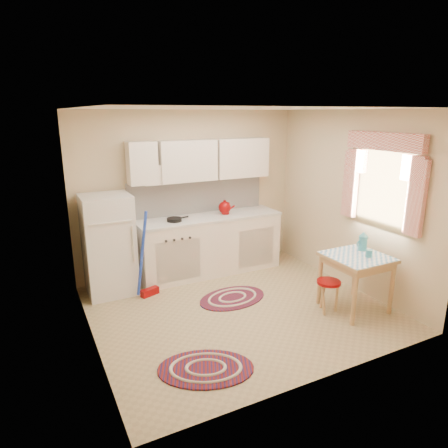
{
  "coord_description": "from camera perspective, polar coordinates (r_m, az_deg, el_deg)",
  "views": [
    {
      "loc": [
        -2.29,
        -4.11,
        2.46
      ],
      "look_at": [
        -0.08,
        0.25,
        1.09
      ],
      "focal_mm": 32.0,
      "sensor_mm": 36.0,
      "label": 1
    }
  ],
  "objects": [
    {
      "name": "fridge",
      "position": [
        5.71,
        -16.16,
        -2.9
      ],
      "size": [
        0.65,
        0.6,
        1.4
      ],
      "primitive_type": "cube",
      "color": "silver",
      "rests_on": "ground"
    },
    {
      "name": "red_canister",
      "position": [
        6.24,
        0.23,
        2.15
      ],
      "size": [
        0.12,
        0.12,
        0.16
      ],
      "primitive_type": "cylinder",
      "rotation": [
        0.0,
        0.0,
        -0.04
      ],
      "color": "#7F0405",
      "rests_on": "countertop"
    },
    {
      "name": "room_shell",
      "position": [
        5.06,
        2.5,
        5.84
      ],
      "size": [
        3.64,
        3.6,
        2.52
      ],
      "color": "tan",
      "rests_on": "ground"
    },
    {
      "name": "stool",
      "position": [
        5.3,
        14.6,
        -9.96
      ],
      "size": [
        0.34,
        0.34,
        0.42
      ],
      "primitive_type": "cylinder",
      "rotation": [
        0.0,
        0.0,
        -0.16
      ],
      "color": "#7F0405",
      "rests_on": "ground"
    },
    {
      "name": "red_kettle",
      "position": [
        6.23,
        0.09,
        2.38
      ],
      "size": [
        0.27,
        0.26,
        0.21
      ],
      "primitive_type": null,
      "rotation": [
        0.0,
        0.0,
        -0.41
      ],
      "color": "#7F0405",
      "rests_on": "countertop"
    },
    {
      "name": "table",
      "position": [
        5.41,
        18.2,
        -7.96
      ],
      "size": [
        0.72,
        0.72,
        0.72
      ],
      "primitive_type": "cube",
      "color": "tan",
      "rests_on": "ground"
    },
    {
      "name": "countertop",
      "position": [
        6.15,
        -2.11,
        0.97
      ],
      "size": [
        2.27,
        0.62,
        0.04
      ],
      "primitive_type": "cube",
      "color": "silver",
      "rests_on": "base_cabinets"
    },
    {
      "name": "frying_pan",
      "position": [
        5.88,
        -7.11,
        0.62
      ],
      "size": [
        0.26,
        0.26,
        0.05
      ],
      "primitive_type": "cylinder",
      "rotation": [
        0.0,
        0.0,
        0.24
      ],
      "color": "black",
      "rests_on": "countertop"
    },
    {
      "name": "rug_left",
      "position": [
        4.21,
        -2.61,
        -19.93
      ],
      "size": [
        1.14,
        0.97,
        0.02
      ],
      "primitive_type": null,
      "rotation": [
        0.0,
        0.0,
        -0.41
      ],
      "color": "maroon",
      "rests_on": "ground"
    },
    {
      "name": "coffee_pot",
      "position": [
        5.46,
        19.24,
        -2.33
      ],
      "size": [
        0.13,
        0.12,
        0.27
      ],
      "primitive_type": null,
      "rotation": [
        0.0,
        0.0,
        -0.01
      ],
      "color": "teal",
      "rests_on": "table"
    },
    {
      "name": "rug_center",
      "position": [
        5.55,
        1.21,
        -10.52
      ],
      "size": [
        1.05,
        0.77,
        0.02
      ],
      "primitive_type": null,
      "rotation": [
        0.0,
        0.0,
        0.13
      ],
      "color": "maroon",
      "rests_on": "ground"
    },
    {
      "name": "broom",
      "position": [
        5.51,
        -10.82,
        -4.33
      ],
      "size": [
        0.3,
        0.21,
        1.2
      ],
      "primitive_type": null,
      "rotation": [
        0.0,
        0.0,
        0.34
      ],
      "color": "#1D3AB6",
      "rests_on": "ground"
    },
    {
      "name": "mug",
      "position": [
        5.26,
        19.99,
        -4.02
      ],
      "size": [
        0.08,
        0.08,
        0.1
      ],
      "primitive_type": "cylinder",
      "rotation": [
        0.0,
        0.0,
        -0.01
      ],
      "color": "teal",
      "rests_on": "table"
    },
    {
      "name": "base_cabinets",
      "position": [
        6.28,
        -2.07,
        -3.1
      ],
      "size": [
        2.25,
        0.6,
        0.88
      ],
      "primitive_type": "cube",
      "color": "white",
      "rests_on": "ground"
    }
  ]
}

